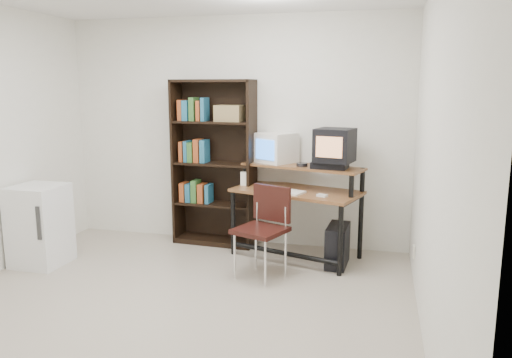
% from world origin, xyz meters
% --- Properties ---
extents(floor, '(4.00, 4.00, 0.01)m').
position_xyz_m(floor, '(0.00, 0.00, -0.01)').
color(floor, '#BFB29E').
rests_on(floor, ground).
extents(back_wall, '(4.00, 0.01, 2.60)m').
position_xyz_m(back_wall, '(0.00, 2.00, 1.30)').
color(back_wall, white).
rests_on(back_wall, floor).
extents(right_wall, '(0.01, 4.00, 2.60)m').
position_xyz_m(right_wall, '(2.00, 0.00, 1.30)').
color(right_wall, white).
rests_on(right_wall, floor).
extents(computer_desk, '(1.45, 1.02, 0.98)m').
position_xyz_m(computer_desk, '(0.80, 1.62, 0.70)').
color(computer_desk, brown).
rests_on(computer_desk, floor).
extents(crt_monitor, '(0.50, 0.50, 0.34)m').
position_xyz_m(crt_monitor, '(0.52, 1.87, 1.14)').
color(crt_monitor, white).
rests_on(crt_monitor, computer_desk).
extents(vcr, '(0.39, 0.30, 0.08)m').
position_xyz_m(vcr, '(1.14, 1.61, 1.01)').
color(vcr, black).
rests_on(vcr, computer_desk).
extents(crt_tv, '(0.44, 0.43, 0.34)m').
position_xyz_m(crt_tv, '(1.18, 1.61, 1.22)').
color(crt_tv, black).
rests_on(crt_tv, vcr).
extents(cd_spindle, '(0.14, 0.14, 0.05)m').
position_xyz_m(cd_spindle, '(0.84, 1.65, 0.99)').
color(cd_spindle, '#26262B').
rests_on(cd_spindle, computer_desk).
extents(keyboard, '(0.51, 0.36, 0.03)m').
position_xyz_m(keyboard, '(0.66, 1.47, 0.74)').
color(keyboard, white).
rests_on(keyboard, computer_desk).
extents(mousepad, '(0.28, 0.27, 0.01)m').
position_xyz_m(mousepad, '(1.12, 1.36, 0.72)').
color(mousepad, black).
rests_on(mousepad, computer_desk).
extents(mouse, '(0.12, 0.10, 0.03)m').
position_xyz_m(mouse, '(1.10, 1.34, 0.74)').
color(mouse, white).
rests_on(mouse, mousepad).
extents(desk_speaker, '(0.09, 0.08, 0.17)m').
position_xyz_m(desk_speaker, '(0.20, 1.72, 0.80)').
color(desk_speaker, white).
rests_on(desk_speaker, computer_desk).
extents(pc_tower, '(0.23, 0.46, 0.42)m').
position_xyz_m(pc_tower, '(1.26, 1.43, 0.21)').
color(pc_tower, black).
rests_on(pc_tower, floor).
extents(school_chair, '(0.56, 0.56, 0.87)m').
position_xyz_m(school_chair, '(0.59, 0.99, 0.54)').
color(school_chair, black).
rests_on(school_chair, floor).
extents(bookshelf, '(0.96, 0.37, 1.89)m').
position_xyz_m(bookshelf, '(-0.21, 1.86, 0.97)').
color(bookshelf, black).
rests_on(bookshelf, floor).
extents(mini_fridge, '(0.50, 0.51, 0.83)m').
position_xyz_m(mini_fridge, '(-1.72, 0.72, 0.41)').
color(mini_fridge, white).
rests_on(mini_fridge, floor).
extents(wall_outlet, '(0.02, 0.08, 0.12)m').
position_xyz_m(wall_outlet, '(1.99, 1.15, 0.30)').
color(wall_outlet, beige).
rests_on(wall_outlet, right_wall).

